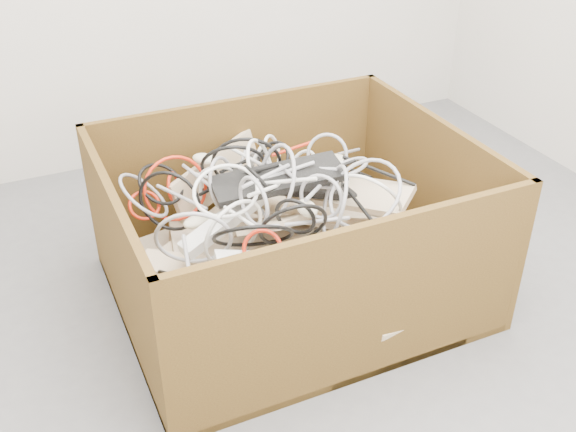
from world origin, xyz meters
name	(u,v)px	position (x,y,z in m)	size (l,w,h in m)	color
ground	(340,334)	(0.00, 0.00, 0.00)	(3.00, 3.00, 0.00)	#555557
cardboard_box	(286,259)	(-0.07, 0.26, 0.14)	(1.14, 0.95, 0.55)	#3E2A0F
keyboard_pile	(289,219)	(-0.05, 0.28, 0.29)	(1.04, 0.94, 0.36)	beige
mice_scatter	(266,198)	(-0.12, 0.31, 0.37)	(0.69, 0.57, 0.16)	beige
power_strip_left	(222,223)	(-0.29, 0.25, 0.35)	(0.30, 0.06, 0.04)	silver
power_strip_right	(267,263)	(-0.24, 0.01, 0.35)	(0.30, 0.06, 0.04)	silver
vga_plug	(362,195)	(0.20, 0.24, 0.34)	(0.04, 0.04, 0.02)	#0B0FAF
cable_tangle	(253,196)	(-0.17, 0.28, 0.41)	(0.98, 0.76, 0.36)	silver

